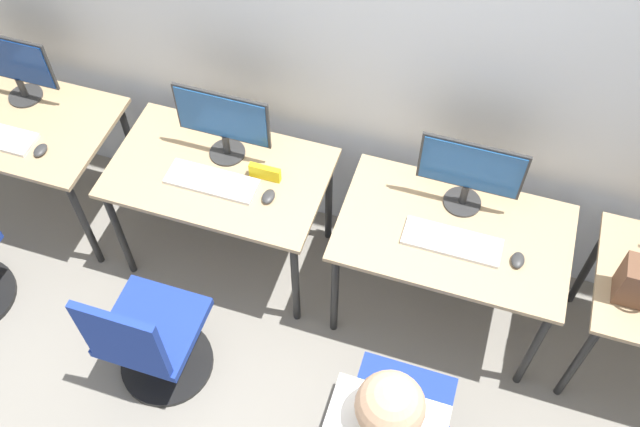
{
  "coord_description": "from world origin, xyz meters",
  "views": [
    {
      "loc": [
        0.59,
        -1.69,
        3.48
      ],
      "look_at": [
        0.0,
        0.13,
        0.89
      ],
      "focal_mm": 40.0,
      "sensor_mm": 36.0,
      "label": 1
    }
  ],
  "objects_px": {
    "monitor_far_left": "(12,64)",
    "mouse_far_left": "(40,150)",
    "keyboard_right": "(452,242)",
    "office_chair_left": "(150,342)",
    "monitor_right": "(470,172)",
    "mouse_right": "(518,260)",
    "office_chair_right": "(395,427)",
    "monitor_left": "(223,122)",
    "mouse_left": "(268,196)",
    "keyboard_left": "(212,181)"
  },
  "relations": [
    {
      "from": "mouse_far_left",
      "to": "office_chair_left",
      "type": "xyz_separation_m",
      "value": [
        0.85,
        -0.65,
        -0.39
      ]
    },
    {
      "from": "mouse_right",
      "to": "monitor_right",
      "type": "bearing_deg",
      "value": 139.56
    },
    {
      "from": "keyboard_right",
      "to": "office_chair_left",
      "type": "bearing_deg",
      "value": -149.54
    },
    {
      "from": "mouse_far_left",
      "to": "monitor_left",
      "type": "distance_m",
      "value": 0.98
    },
    {
      "from": "keyboard_right",
      "to": "office_chair_right",
      "type": "distance_m",
      "value": 0.88
    },
    {
      "from": "monitor_far_left",
      "to": "monitor_right",
      "type": "xyz_separation_m",
      "value": [
        2.4,
        0.01,
        0.0
      ]
    },
    {
      "from": "keyboard_left",
      "to": "office_chair_left",
      "type": "distance_m",
      "value": 0.83
    },
    {
      "from": "monitor_far_left",
      "to": "office_chair_right",
      "type": "bearing_deg",
      "value": -23.43
    },
    {
      "from": "monitor_far_left",
      "to": "mouse_far_left",
      "type": "xyz_separation_m",
      "value": [
        0.29,
        -0.33,
        -0.21
      ]
    },
    {
      "from": "office_chair_right",
      "to": "monitor_far_left",
      "type": "bearing_deg",
      "value": 156.57
    },
    {
      "from": "monitor_far_left",
      "to": "keyboard_right",
      "type": "bearing_deg",
      "value": -5.68
    },
    {
      "from": "office_chair_left",
      "to": "keyboard_right",
      "type": "bearing_deg",
      "value": 30.46
    },
    {
      "from": "monitor_far_left",
      "to": "mouse_far_left",
      "type": "height_order",
      "value": "monitor_far_left"
    },
    {
      "from": "mouse_far_left",
      "to": "monitor_right",
      "type": "relative_size",
      "value": 0.19
    },
    {
      "from": "monitor_left",
      "to": "monitor_right",
      "type": "relative_size",
      "value": 1.0
    },
    {
      "from": "keyboard_right",
      "to": "mouse_right",
      "type": "relative_size",
      "value": 5.08
    },
    {
      "from": "monitor_right",
      "to": "monitor_left",
      "type": "bearing_deg",
      "value": -177.48
    },
    {
      "from": "office_chair_right",
      "to": "monitor_right",
      "type": "bearing_deg",
      "value": 87.87
    },
    {
      "from": "monitor_far_left",
      "to": "monitor_right",
      "type": "bearing_deg",
      "value": 0.22
    },
    {
      "from": "keyboard_right",
      "to": "office_chair_right",
      "type": "bearing_deg",
      "value": -92.81
    },
    {
      "from": "keyboard_left",
      "to": "monitor_right",
      "type": "xyz_separation_m",
      "value": [
        1.2,
        0.26,
        0.22
      ]
    },
    {
      "from": "monitor_right",
      "to": "office_chair_right",
      "type": "height_order",
      "value": "monitor_right"
    },
    {
      "from": "keyboard_left",
      "to": "office_chair_right",
      "type": "xyz_separation_m",
      "value": [
        1.16,
        -0.78,
        -0.39
      ]
    },
    {
      "from": "office_chair_left",
      "to": "office_chair_right",
      "type": "distance_m",
      "value": 1.22
    },
    {
      "from": "monitor_left",
      "to": "keyboard_right",
      "type": "distance_m",
      "value": 1.24
    },
    {
      "from": "monitor_far_left",
      "to": "mouse_left",
      "type": "xyz_separation_m",
      "value": [
        1.5,
        -0.25,
        -0.21
      ]
    },
    {
      "from": "mouse_far_left",
      "to": "monitor_right",
      "type": "bearing_deg",
      "value": 9.16
    },
    {
      "from": "mouse_far_left",
      "to": "monitor_left",
      "type": "bearing_deg",
      "value": 17.53
    },
    {
      "from": "mouse_left",
      "to": "monitor_left",
      "type": "bearing_deg",
      "value": 144.97
    },
    {
      "from": "mouse_right",
      "to": "office_chair_right",
      "type": "bearing_deg",
      "value": -113.98
    },
    {
      "from": "keyboard_right",
      "to": "monitor_right",
      "type": "bearing_deg",
      "value": 90.0
    },
    {
      "from": "monitor_right",
      "to": "keyboard_right",
      "type": "xyz_separation_m",
      "value": [
        0.0,
        -0.25,
        -0.22
      ]
    },
    {
      "from": "mouse_right",
      "to": "office_chair_right",
      "type": "xyz_separation_m",
      "value": [
        -0.34,
        -0.77,
        -0.39
      ]
    },
    {
      "from": "monitor_left",
      "to": "monitor_right",
      "type": "distance_m",
      "value": 1.2
    },
    {
      "from": "monitor_left",
      "to": "office_chair_left",
      "type": "height_order",
      "value": "monitor_left"
    },
    {
      "from": "mouse_left",
      "to": "keyboard_right",
      "type": "xyz_separation_m",
      "value": [
        0.9,
        0.02,
        -0.01
      ]
    },
    {
      "from": "monitor_right",
      "to": "office_chair_right",
      "type": "xyz_separation_m",
      "value": [
        -0.04,
        -1.03,
        -0.61
      ]
    },
    {
      "from": "mouse_left",
      "to": "office_chair_right",
      "type": "relative_size",
      "value": 0.1
    },
    {
      "from": "mouse_left",
      "to": "keyboard_right",
      "type": "bearing_deg",
      "value": 1.01
    },
    {
      "from": "monitor_left",
      "to": "mouse_left",
      "type": "xyz_separation_m",
      "value": [
        0.3,
        -0.21,
        -0.21
      ]
    },
    {
      "from": "monitor_left",
      "to": "keyboard_left",
      "type": "xyz_separation_m",
      "value": [
        0.0,
        -0.2,
        -0.22
      ]
    },
    {
      "from": "keyboard_left",
      "to": "mouse_far_left",
      "type": "bearing_deg",
      "value": -174.8
    },
    {
      "from": "monitor_far_left",
      "to": "mouse_far_left",
      "type": "bearing_deg",
      "value": -48.64
    },
    {
      "from": "mouse_left",
      "to": "office_chair_left",
      "type": "distance_m",
      "value": 0.9
    },
    {
      "from": "keyboard_left",
      "to": "monitor_right",
      "type": "distance_m",
      "value": 1.25
    },
    {
      "from": "keyboard_left",
      "to": "office_chair_left",
      "type": "bearing_deg",
      "value": -94.69
    },
    {
      "from": "mouse_far_left",
      "to": "monitor_far_left",
      "type": "bearing_deg",
      "value": 131.36
    },
    {
      "from": "monitor_left",
      "to": "office_chair_right",
      "type": "relative_size",
      "value": 0.55
    },
    {
      "from": "mouse_far_left",
      "to": "office_chair_left",
      "type": "distance_m",
      "value": 1.14
    },
    {
      "from": "keyboard_left",
      "to": "office_chair_right",
      "type": "height_order",
      "value": "office_chair_right"
    }
  ]
}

